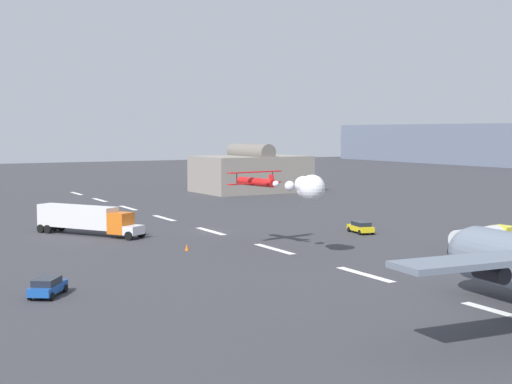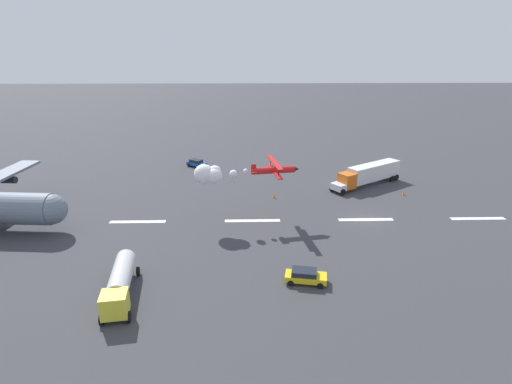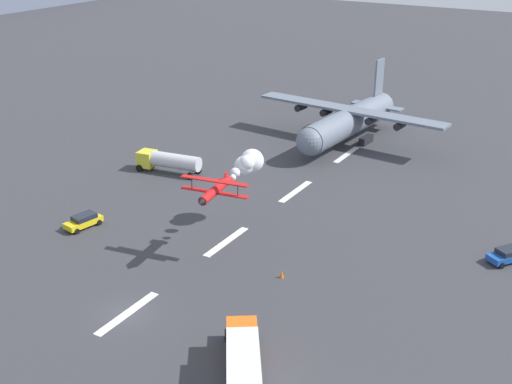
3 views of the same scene
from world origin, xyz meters
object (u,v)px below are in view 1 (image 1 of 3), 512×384
followme_car_yellow (48,286)px  airport_staff_sedan (361,227)px  stunt_biplane_red (299,186)px  traffic_cone_far (187,247)px  semi_truck_orange (86,218)px  traffic_cone_near (116,225)px  fuel_tanker_truck (484,237)px

followme_car_yellow → airport_staff_sedan: (-16.64, 43.93, 0.00)m
stunt_biplane_red → traffic_cone_far: (-8.11, -9.49, -6.97)m
traffic_cone_far → stunt_biplane_red: bearing=49.5°
stunt_biplane_red → followme_car_yellow: size_ratio=3.26×
semi_truck_orange → followme_car_yellow: size_ratio=3.19×
stunt_biplane_red → airport_staff_sedan: (-9.79, 15.76, -6.53)m
airport_staff_sedan → traffic_cone_near: bearing=-127.9°
stunt_biplane_red → airport_staff_sedan: bearing=121.8°
stunt_biplane_red → fuel_tanker_truck: 20.94m
followme_car_yellow → airport_staff_sedan: same height
semi_truck_orange → traffic_cone_far: (17.41, 6.34, -1.76)m
stunt_biplane_red → airport_staff_sedan: size_ratio=3.17×
followme_car_yellow → traffic_cone_near: size_ratio=6.01×
semi_truck_orange → fuel_tanker_truck: size_ratio=1.51×
traffic_cone_near → stunt_biplane_red: bearing=19.0°
followme_car_yellow → traffic_cone_far: 23.94m
fuel_tanker_truck → traffic_cone_near: (-39.21, -28.39, -1.37)m
followme_car_yellow → stunt_biplane_red: bearing=103.7°
fuel_tanker_truck → followme_car_yellow: 46.27m
airport_staff_sedan → traffic_cone_far: size_ratio=6.19×
fuel_tanker_truck → traffic_cone_near: bearing=-144.1°
semi_truck_orange → traffic_cone_near: size_ratio=19.20×
airport_staff_sedan → stunt_biplane_red: bearing=-58.2°
semi_truck_orange → fuel_tanker_truck: semi_truck_orange is taller
traffic_cone_near → traffic_cone_far: size_ratio=1.00×
stunt_biplane_red → fuel_tanker_truck: stunt_biplane_red is taller
airport_staff_sedan → traffic_cone_far: 25.31m
fuel_tanker_truck → traffic_cone_far: (-17.18, -27.52, -1.37)m
fuel_tanker_truck → traffic_cone_far: size_ratio=12.75×
fuel_tanker_truck → airport_staff_sedan: (-18.85, -2.28, -0.93)m
traffic_cone_far → airport_staff_sedan: bearing=93.8°
stunt_biplane_red → followme_car_yellow: bearing=-76.3°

